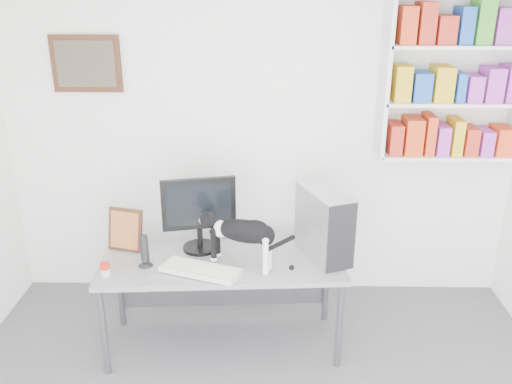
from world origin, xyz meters
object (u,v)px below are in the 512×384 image
Objects in this scene: keyboard at (201,270)px; soup_can at (105,269)px; pc_tower at (324,224)px; speaker at (145,250)px; leaning_print at (125,229)px; bookshelf at (455,74)px; cat at (243,243)px; monitor at (199,214)px; desk at (223,303)px.

soup_can is at bearing -155.84° from keyboard.
pc_tower is 2.09× the size of speaker.
pc_tower reaches higher than leaning_print.
keyboard is 1.09× the size of pc_tower.
bookshelf is at bearing 9.20° from pc_tower.
leaning_print is (-0.18, 0.24, 0.04)m from speaker.
bookshelf is 2.57× the size of pc_tower.
cat reaches higher than leaning_print.
keyboard is at bearing -15.06° from leaning_print.
bookshelf is 5.39× the size of speaker.
monitor is at bearing 14.73° from speaker.
cat is (0.89, 0.12, 0.14)m from soup_can.
cat is (-0.55, -0.19, -0.06)m from pc_tower.
speaker is (-0.34, -0.25, -0.16)m from monitor.
desk is at bearing 1.97° from leaning_print.
keyboard is 5.71× the size of soup_can.
desk is at bearing 165.34° from pc_tower.
keyboard is at bearing -34.26° from speaker.
desk is at bearing 73.37° from keyboard.
monitor is 0.42m from keyboard.
cat reaches higher than desk.
monitor is 0.45m from speaker.
desk is 2.81× the size of cat.
speaker is 0.39× the size of cat.
soup_can is 0.16× the size of cat.
leaning_print is 0.39m from soup_can.
keyboard is 1.66× the size of leaning_print.
leaning_print is at bearing -178.84° from cat.
desk is 7.19× the size of speaker.
pc_tower is 1.48m from soup_can.
soup_can is at bearing -82.77° from leaning_print.
keyboard is (0.04, -0.34, -0.25)m from monitor.
desk is 0.87m from leaning_print.
speaker is at bearing -156.10° from monitor.
pc_tower is at bearing 37.41° from keyboard.
cat is at bearing 35.14° from keyboard.
leaning_print is at bearing 105.57° from speaker.
desk is at bearing -57.79° from monitor.
bookshelf is at bearing 45.19° from keyboard.
monitor reaches higher than cat.
cat is at bearing 7.85° from soup_can.
monitor reaches higher than leaning_print.
monitor is 1.14× the size of pc_tower.
pc_tower is at bearing -13.52° from speaker.
monitor is 5.99× the size of soup_can.
soup_can is (-2.39, -0.89, -1.11)m from bookshelf.
leaning_print is (-2.34, -0.52, -1.00)m from bookshelf.
desk is 0.66m from monitor.
keyboard reaches higher than desk.
cat is at bearing -35.48° from desk.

